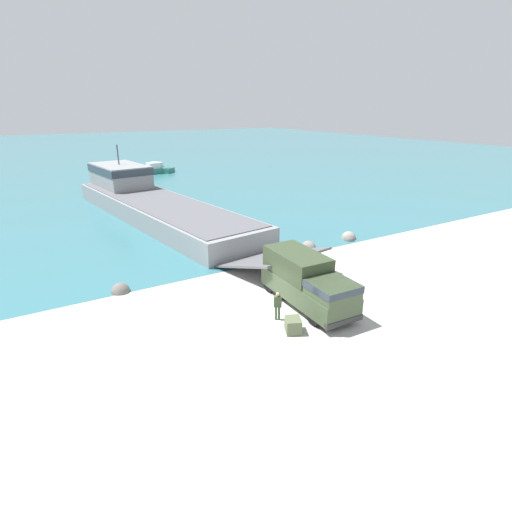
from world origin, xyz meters
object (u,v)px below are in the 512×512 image
object	(u,v)px
landing_craft	(149,200)
military_truck	(307,281)
moored_boat_b	(151,170)
moored_boat_a	(154,169)
mooring_bollard	(297,253)
cargo_crate	(293,325)
soldier_on_ramp	(278,304)

from	to	relation	value
landing_craft	military_truck	bearing A→B (deg)	-93.99
military_truck	moored_boat_b	size ratio (longest dim) A/B	1.03
military_truck	moored_boat_a	size ratio (longest dim) A/B	0.98
moored_boat_b	mooring_bollard	xyz separation A→B (m)	(-2.82, -48.63, -0.18)
mooring_bollard	cargo_crate	xyz separation A→B (m)	(-6.79, -8.91, -0.06)
military_truck	moored_boat_a	world-z (taller)	military_truck
soldier_on_ramp	moored_boat_b	xyz separation A→B (m)	(9.60, 55.99, -0.34)
landing_craft	moored_boat_a	world-z (taller)	landing_craft
landing_craft	mooring_bollard	size ratio (longest dim) A/B	43.93
cargo_crate	moored_boat_b	bearing A→B (deg)	80.51
moored_boat_b	mooring_bollard	size ratio (longest dim) A/B	8.01
moored_boat_b	military_truck	bearing A→B (deg)	162.98
landing_craft	soldier_on_ramp	distance (m)	27.28
soldier_on_ramp	cargo_crate	bearing A→B (deg)	-147.78
military_truck	soldier_on_ramp	world-z (taller)	military_truck
landing_craft	cargo_crate	size ratio (longest dim) A/B	39.10
military_truck	mooring_bollard	bearing A→B (deg)	149.50
cargo_crate	soldier_on_ramp	bearing A→B (deg)	89.35
military_truck	mooring_bollard	size ratio (longest dim) A/B	8.29
moored_boat_a	cargo_crate	size ratio (longest dim) A/B	7.55
military_truck	cargo_crate	size ratio (longest dim) A/B	7.37
soldier_on_ramp	moored_boat_b	world-z (taller)	moored_boat_b
moored_boat_b	mooring_bollard	world-z (taller)	moored_boat_b
cargo_crate	military_truck	bearing A→B (deg)	41.18
moored_boat_a	mooring_bollard	size ratio (longest dim) A/B	8.48
landing_craft	moored_boat_b	size ratio (longest dim) A/B	5.48
landing_craft	mooring_bollard	xyz separation A→B (m)	(6.01, -19.90, -1.19)
mooring_bollard	cargo_crate	world-z (taller)	mooring_bollard
moored_boat_b	cargo_crate	world-z (taller)	moored_boat_b
moored_boat_b	cargo_crate	xyz separation A→B (m)	(-9.62, -57.54, -0.25)
military_truck	mooring_bollard	world-z (taller)	military_truck
military_truck	cargo_crate	distance (m)	3.62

